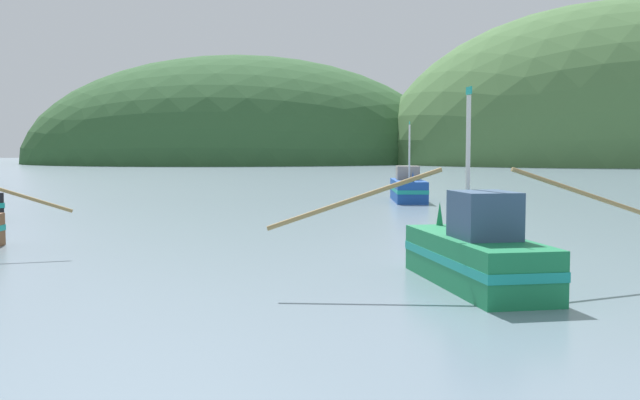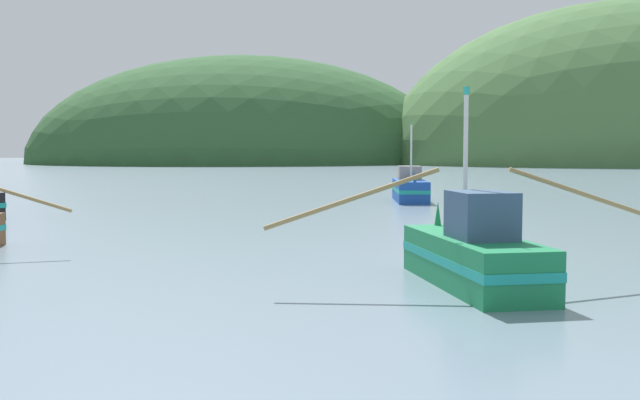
{
  "view_description": "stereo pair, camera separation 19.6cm",
  "coord_description": "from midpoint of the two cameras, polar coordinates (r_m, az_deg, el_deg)",
  "views": [
    {
      "loc": [
        -11.57,
        -0.06,
        3.54
      ],
      "look_at": [
        -2.96,
        29.53,
        1.4
      ],
      "focal_mm": 41.85,
      "sensor_mm": 36.0,
      "label": 1
    },
    {
      "loc": [
        -11.38,
        -0.11,
        3.54
      ],
      "look_at": [
        -2.96,
        29.53,
        1.4
      ],
      "focal_mm": 41.85,
      "sensor_mm": 36.0,
      "label": 2
    }
  ],
  "objects": [
    {
      "name": "fishing_boat_green",
      "position": [
        19.56,
        11.98,
        -4.06
      ],
      "size": [
        10.77,
        6.31,
        5.15
      ],
      "rotation": [
        0.0,
        0.0,
        1.47
      ],
      "color": "#197A47",
      "rests_on": "ground"
    },
    {
      "name": "hill_far_right",
      "position": [
        195.17,
        22.83,
        2.62
      ],
      "size": [
        123.88,
        99.1,
        76.17
      ],
      "primitive_type": "ellipsoid",
      "color": "#47703D",
      "rests_on": "ground"
    },
    {
      "name": "hill_far_left",
      "position": [
        187.92,
        -5.44,
        2.87
      ],
      "size": [
        105.7,
        84.56,
        52.51
      ],
      "primitive_type": "ellipsoid",
      "color": "#2D562D",
      "rests_on": "ground"
    },
    {
      "name": "fishing_boat_blue",
      "position": [
        50.44,
        7.01,
        0.86
      ],
      "size": [
        3.99,
        7.17,
        5.32
      ],
      "rotation": [
        0.0,
        0.0,
        4.4
      ],
      "color": "#19479E",
      "rests_on": "ground"
    }
  ]
}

